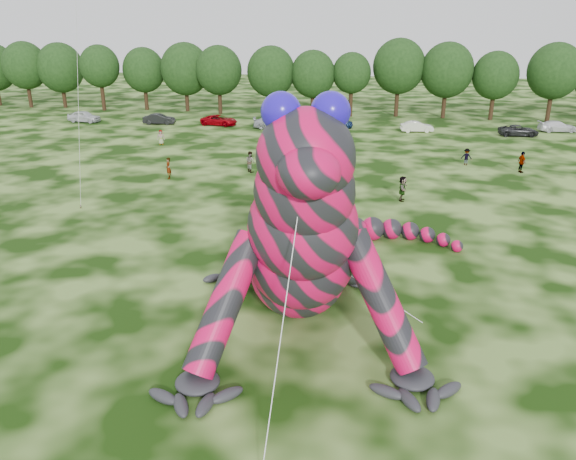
# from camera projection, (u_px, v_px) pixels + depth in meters

# --- Properties ---
(ground) EXTENTS (240.00, 240.00, 0.00)m
(ground) POSITION_uv_depth(u_px,v_px,m) (247.00, 310.00, 25.90)
(ground) COLOR #16330A
(ground) RESTS_ON ground
(inflatable_gecko) EXTENTS (21.39, 23.94, 10.41)m
(inflatable_gecko) POSITION_uv_depth(u_px,v_px,m) (297.00, 197.00, 24.87)
(inflatable_gecko) COLOR #D10A49
(inflatable_gecko) RESTS_ON ground
(tree_1) EXTENTS (6.74, 6.07, 9.81)m
(tree_1) POSITION_uv_depth(u_px,v_px,m) (26.00, 75.00, 85.39)
(tree_1) COLOR black
(tree_1) RESTS_ON ground
(tree_2) EXTENTS (7.04, 6.34, 9.64)m
(tree_2) POSITION_uv_depth(u_px,v_px,m) (61.00, 75.00, 85.24)
(tree_2) COLOR black
(tree_2) RESTS_ON ground
(tree_3) EXTENTS (5.81, 5.23, 9.44)m
(tree_3) POSITION_uv_depth(u_px,v_px,m) (101.00, 78.00, 82.57)
(tree_3) COLOR black
(tree_3) RESTS_ON ground
(tree_4) EXTENTS (6.22, 5.60, 9.06)m
(tree_4) POSITION_uv_depth(u_px,v_px,m) (144.00, 79.00, 83.21)
(tree_4) COLOR black
(tree_4) RESTS_ON ground
(tree_5) EXTENTS (7.16, 6.44, 9.80)m
(tree_5) POSITION_uv_depth(u_px,v_px,m) (186.00, 77.00, 81.80)
(tree_5) COLOR black
(tree_5) RESTS_ON ground
(tree_6) EXTENTS (6.52, 5.86, 9.49)m
(tree_6) POSITION_uv_depth(u_px,v_px,m) (219.00, 80.00, 79.37)
(tree_6) COLOR black
(tree_6) RESTS_ON ground
(tree_7) EXTENTS (6.68, 6.01, 9.48)m
(tree_7) POSITION_uv_depth(u_px,v_px,m) (271.00, 81.00, 78.31)
(tree_7) COLOR black
(tree_7) RESTS_ON ground
(tree_8) EXTENTS (6.14, 5.53, 8.94)m
(tree_8) POSITION_uv_depth(u_px,v_px,m) (313.00, 83.00, 77.65)
(tree_8) COLOR black
(tree_8) RESTS_ON ground
(tree_9) EXTENTS (5.27, 4.74, 8.68)m
(tree_9) POSITION_uv_depth(u_px,v_px,m) (351.00, 85.00, 77.20)
(tree_9) COLOR black
(tree_9) RESTS_ON ground
(tree_10) EXTENTS (7.09, 6.38, 10.50)m
(tree_10) POSITION_uv_depth(u_px,v_px,m) (398.00, 78.00, 77.03)
(tree_10) COLOR black
(tree_10) RESTS_ON ground
(tree_11) EXTENTS (7.01, 6.31, 10.07)m
(tree_11) POSITION_uv_depth(u_px,v_px,m) (446.00, 80.00, 75.76)
(tree_11) COLOR black
(tree_11) RESTS_ON ground
(tree_12) EXTENTS (5.99, 5.39, 8.97)m
(tree_12) POSITION_uv_depth(u_px,v_px,m) (494.00, 86.00, 74.55)
(tree_12) COLOR black
(tree_12) RESTS_ON ground
(tree_13) EXTENTS (6.83, 6.15, 10.13)m
(tree_13) POSITION_uv_depth(u_px,v_px,m) (553.00, 83.00, 72.67)
(tree_13) COLOR black
(tree_13) RESTS_ON ground
(car_0) EXTENTS (4.53, 2.24, 1.49)m
(car_0) POSITION_uv_depth(u_px,v_px,m) (84.00, 116.00, 74.05)
(car_0) COLOR silver
(car_0) RESTS_ON ground
(car_1) EXTENTS (4.22, 1.94, 1.34)m
(car_1) POSITION_uv_depth(u_px,v_px,m) (159.00, 119.00, 72.54)
(car_1) COLOR black
(car_1) RESTS_ON ground
(car_2) EXTENTS (4.99, 2.92, 1.30)m
(car_2) POSITION_uv_depth(u_px,v_px,m) (219.00, 120.00, 71.75)
(car_2) COLOR #960109
(car_2) RESTS_ON ground
(car_3) EXTENTS (5.01, 2.76, 1.38)m
(car_3) POSITION_uv_depth(u_px,v_px,m) (272.00, 123.00, 69.75)
(car_3) COLOR #9FA4A8
(car_3) RESTS_ON ground
(car_4) EXTENTS (4.52, 2.01, 1.51)m
(car_4) POSITION_uv_depth(u_px,v_px,m) (335.00, 122.00, 69.97)
(car_4) COLOR navy
(car_4) RESTS_ON ground
(car_5) EXTENTS (4.05, 1.99, 1.28)m
(car_5) POSITION_uv_depth(u_px,v_px,m) (417.00, 127.00, 67.43)
(car_5) COLOR silver
(car_5) RESTS_ON ground
(car_6) EXTENTS (4.59, 2.32, 1.24)m
(car_6) POSITION_uv_depth(u_px,v_px,m) (519.00, 131.00, 65.15)
(car_6) COLOR black
(car_6) RESTS_ON ground
(car_7) EXTENTS (4.69, 2.49, 1.29)m
(car_7) POSITION_uv_depth(u_px,v_px,m) (557.00, 126.00, 67.60)
(car_7) COLOR white
(car_7) RESTS_ON ground
(spectator_0) EXTENTS (0.64, 0.77, 1.80)m
(spectator_0) POSITION_uv_depth(u_px,v_px,m) (168.00, 168.00, 47.28)
(spectator_0) COLOR gray
(spectator_0) RESTS_ON ground
(spectator_1) EXTENTS (1.13, 1.13, 1.85)m
(spectator_1) POSITION_uv_depth(u_px,v_px,m) (250.00, 162.00, 49.42)
(spectator_1) COLOR gray
(spectator_1) RESTS_ON ground
(spectator_3) EXTENTS (0.79, 1.19, 1.88)m
(spectator_3) POSITION_uv_depth(u_px,v_px,m) (522.00, 162.00, 49.18)
(spectator_3) COLOR gray
(spectator_3) RESTS_ON ground
(spectator_5) EXTENTS (0.69, 1.77, 1.86)m
(spectator_5) POSITION_uv_depth(u_px,v_px,m) (402.00, 188.00, 41.44)
(spectator_5) COLOR gray
(spectator_5) RESTS_ON ground
(spectator_2) EXTENTS (1.08, 0.72, 1.55)m
(spectator_2) POSITION_uv_depth(u_px,v_px,m) (466.00, 157.00, 51.82)
(spectator_2) COLOR gray
(spectator_2) RESTS_ON ground
(spectator_4) EXTENTS (0.89, 0.74, 1.55)m
(spectator_4) POSITION_uv_depth(u_px,v_px,m) (161.00, 137.00, 60.58)
(spectator_4) COLOR gray
(spectator_4) RESTS_ON ground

